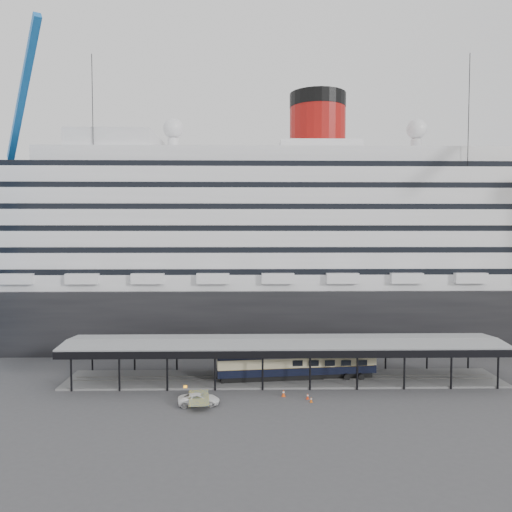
# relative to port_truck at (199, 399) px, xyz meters

# --- Properties ---
(ground) EXTENTS (200.00, 200.00, 0.00)m
(ground) POSITION_rel_port_truck_xyz_m (10.15, 4.15, -0.64)
(ground) COLOR #3D3D40
(ground) RESTS_ON ground
(cruise_ship) EXTENTS (130.00, 30.00, 43.90)m
(cruise_ship) POSITION_rel_port_truck_xyz_m (10.20, 36.15, 17.71)
(cruise_ship) COLOR black
(cruise_ship) RESTS_ON ground
(platform_canopy) EXTENTS (56.00, 9.18, 5.30)m
(platform_canopy) POSITION_rel_port_truck_xyz_m (10.15, 9.15, 1.72)
(platform_canopy) COLOR slate
(platform_canopy) RESTS_ON ground
(port_truck) EXTENTS (4.79, 2.58, 1.28)m
(port_truck) POSITION_rel_port_truck_xyz_m (0.00, 0.00, 0.00)
(port_truck) COLOR white
(port_truck) RESTS_ON ground
(pullman_carriage) EXTENTS (20.79, 4.88, 20.25)m
(pullman_carriage) POSITION_rel_port_truck_xyz_m (11.81, 9.15, 1.84)
(pullman_carriage) COLOR black
(pullman_carriage) RESTS_ON ground
(traffic_cone_left) EXTENTS (0.43, 0.43, 0.83)m
(traffic_cone_left) POSITION_rel_port_truck_xyz_m (9.63, 2.69, -0.23)
(traffic_cone_left) COLOR #F04C0D
(traffic_cone_left) RESTS_ON ground
(traffic_cone_mid) EXTENTS (0.41, 0.41, 0.70)m
(traffic_cone_mid) POSITION_rel_port_truck_xyz_m (12.35, 1.73, -0.29)
(traffic_cone_mid) COLOR red
(traffic_cone_mid) RESTS_ON ground
(traffic_cone_right) EXTENTS (0.43, 0.43, 0.66)m
(traffic_cone_right) POSITION_rel_port_truck_xyz_m (12.62, 0.64, -0.31)
(traffic_cone_right) COLOR #D4550B
(traffic_cone_right) RESTS_ON ground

